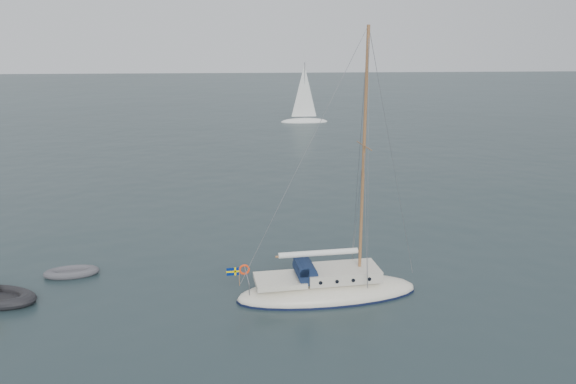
{
  "coord_description": "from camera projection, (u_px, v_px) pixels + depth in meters",
  "views": [
    {
      "loc": [
        -2.37,
        -24.53,
        11.17
      ],
      "look_at": [
        -0.53,
        0.0,
        4.26
      ],
      "focal_mm": 35.0,
      "sensor_mm": 36.0,
      "label": 1
    }
  ],
  "objects": [
    {
      "name": "ground",
      "position": [
        299.0,
        278.0,
        26.74
      ],
      "size": [
        300.0,
        300.0,
        0.0
      ],
      "primitive_type": "plane",
      "color": "black",
      "rests_on": "ground"
    },
    {
      "name": "sailboat",
      "position": [
        328.0,
        277.0,
        24.66
      ],
      "size": [
        8.5,
        2.55,
        12.1
      ],
      "rotation": [
        0.0,
        0.0,
        0.1
      ],
      "color": "#EFE4D0",
      "rests_on": "ground"
    },
    {
      "name": "dinghy",
      "position": [
        71.0,
        272.0,
        26.95
      ],
      "size": [
        2.57,
        1.16,
        0.37
      ],
      "rotation": [
        0.0,
        0.0,
        0.16
      ],
      "color": "#4B4A4F",
      "rests_on": "ground"
    },
    {
      "name": "distant_yacht_c",
      "position": [
        304.0,
        95.0,
        73.31
      ],
      "size": [
        6.21,
        3.31,
        8.23
      ],
      "rotation": [
        0.0,
        0.0,
        0.03
      ],
      "color": "white",
      "rests_on": "ground"
    }
  ]
}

